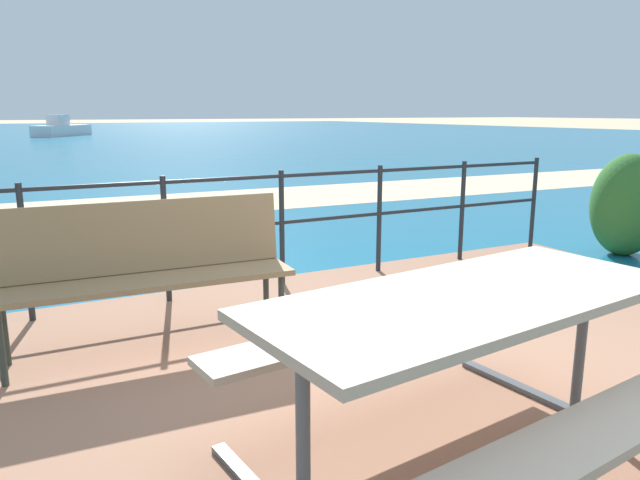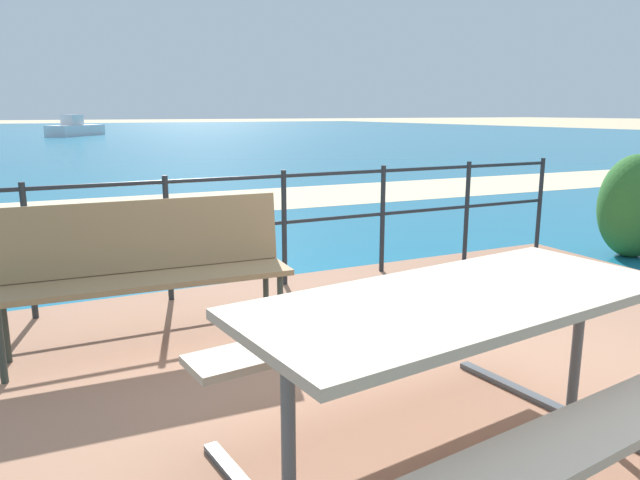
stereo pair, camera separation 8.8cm
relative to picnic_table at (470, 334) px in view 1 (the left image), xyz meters
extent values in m
plane|color=tan|center=(0.42, 0.49, -0.66)|extent=(240.00, 240.00, 0.00)
cube|color=#996B51|center=(0.42, 0.49, -0.63)|extent=(6.40, 5.20, 0.06)
cube|color=#196B8E|center=(0.42, 40.49, -0.65)|extent=(90.00, 90.00, 0.01)
cube|color=beige|center=(0.42, 8.17, -0.65)|extent=(54.05, 4.28, 0.01)
cube|color=tan|center=(0.00, 0.00, 0.15)|extent=(1.91, 0.98, 0.04)
cube|color=tan|center=(0.07, -0.57, -0.14)|extent=(1.85, 0.48, 0.04)
cube|color=tan|center=(-0.07, 0.57, -0.14)|extent=(1.85, 0.48, 0.04)
cylinder|color=#4C5156|center=(-0.79, -0.10, -0.22)|extent=(0.06, 0.06, 0.75)
cylinder|color=#4C5156|center=(0.79, 0.10, -0.22)|extent=(0.06, 0.06, 0.75)
cube|color=#4C5156|center=(0.79, 0.10, -0.58)|extent=(0.23, 1.41, 0.03)
cube|color=#8C704C|center=(-0.90, 1.86, -0.14)|extent=(1.80, 0.48, 0.04)
cube|color=#8C704C|center=(-0.89, 2.04, 0.10)|extent=(1.79, 0.16, 0.45)
cylinder|color=#2D3833|center=(-1.72, 1.75, -0.37)|extent=(0.04, 0.04, 0.46)
cylinder|color=#2D3833|center=(-1.70, 2.05, -0.37)|extent=(0.04, 0.04, 0.46)
cylinder|color=#2D3833|center=(-0.10, 1.68, -0.37)|extent=(0.04, 0.04, 0.46)
cylinder|color=#2D3833|center=(-0.08, 1.98, -0.37)|extent=(0.04, 0.04, 0.46)
cylinder|color=#1E2328|center=(-1.55, 2.84, -0.10)|extent=(0.04, 0.04, 0.99)
cylinder|color=#1E2328|center=(-0.56, 2.84, -0.10)|extent=(0.04, 0.04, 0.99)
cylinder|color=#1E2328|center=(0.42, 2.84, -0.10)|extent=(0.04, 0.04, 0.99)
cylinder|color=#1E2328|center=(1.40, 2.84, -0.10)|extent=(0.04, 0.04, 0.99)
cylinder|color=#1E2328|center=(2.39, 2.84, -0.10)|extent=(0.04, 0.04, 0.99)
cylinder|color=#1E2328|center=(3.37, 2.84, -0.10)|extent=(0.04, 0.04, 0.99)
cylinder|color=#1E2328|center=(0.42, 2.84, 0.35)|extent=(5.90, 0.03, 0.03)
cylinder|color=#1E2328|center=(0.42, 2.84, -0.05)|extent=(5.90, 0.03, 0.03)
ellipsoid|color=#2D6628|center=(4.23, 2.36, -0.11)|extent=(0.73, 0.73, 1.10)
cube|color=silver|center=(1.36, 39.74, -0.31)|extent=(3.87, 4.66, 0.68)
cube|color=silver|center=(1.16, 39.45, 0.35)|extent=(1.43, 1.54, 0.65)
cone|color=silver|center=(2.87, 41.86, -0.31)|extent=(0.78, 0.76, 0.61)
camera|label=1|loc=(-1.56, -1.71, 0.87)|focal=33.24mm
camera|label=2|loc=(-1.48, -1.75, 0.87)|focal=33.24mm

